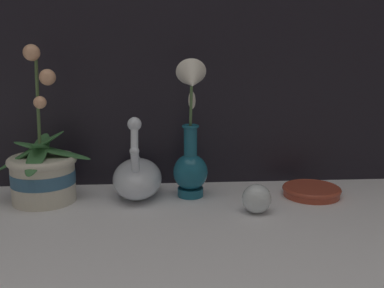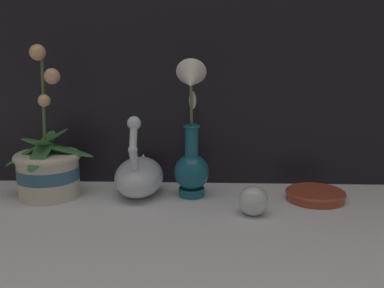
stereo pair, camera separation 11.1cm
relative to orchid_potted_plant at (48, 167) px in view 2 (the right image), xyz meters
name	(u,v)px [view 2 (the right image)]	position (x,y,z in m)	size (l,w,h in m)	color
ground_plane	(183,221)	(0.36, -0.16, -0.08)	(2.80, 2.80, 0.00)	white
orchid_potted_plant	(48,167)	(0.00, 0.00, 0.00)	(0.24, 0.23, 0.39)	beige
swan_figurine	(139,175)	(0.23, 0.02, -0.02)	(0.13, 0.21, 0.22)	silver
blue_vase	(191,147)	(0.37, 0.00, 0.05)	(0.09, 0.14, 0.35)	#195B75
glass_sphere	(253,201)	(0.52, -0.11, -0.04)	(0.07, 0.07, 0.07)	silver
amber_dish	(315,194)	(0.68, 0.00, -0.06)	(0.15, 0.15, 0.02)	#A8422D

